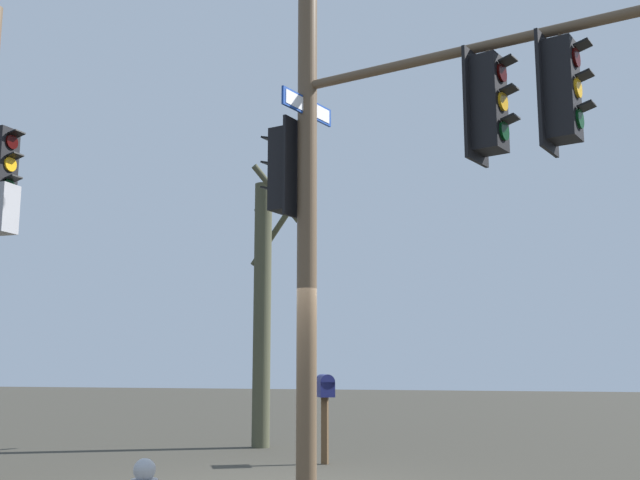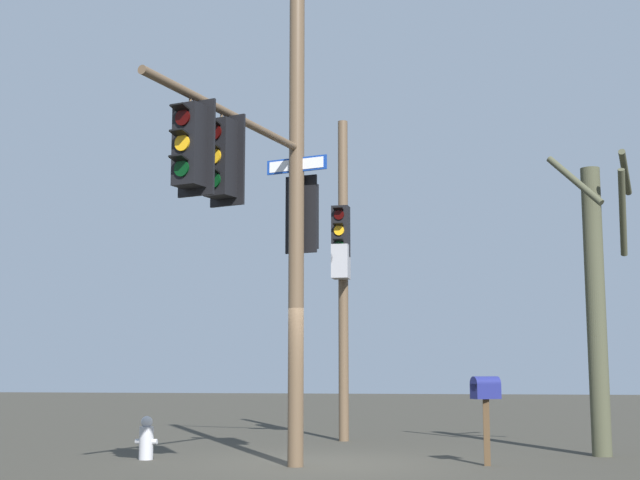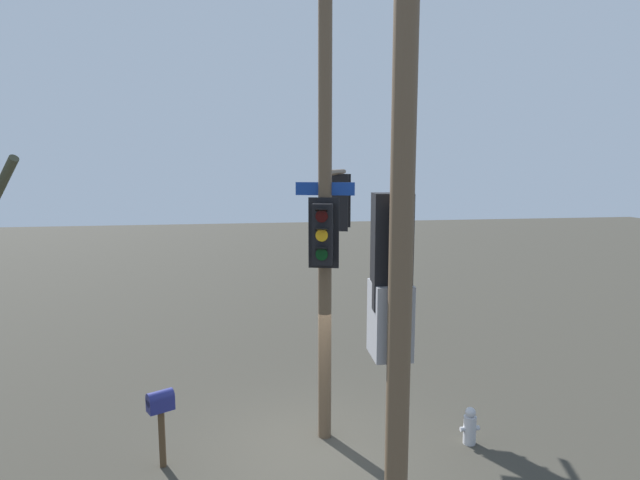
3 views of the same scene
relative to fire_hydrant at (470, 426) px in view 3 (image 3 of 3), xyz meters
The scene contains 5 objects.
ground_plane 3.06m from the fire_hydrant, behind, with size 80.00×80.00×0.00m, color #35332B.
main_signal_pole_assembly 5.29m from the fire_hydrant, 149.57° to the left, with size 4.01×4.85×8.98m.
secondary_pole_assembly 6.16m from the fire_hydrant, 124.07° to the right, with size 0.39×0.77×7.02m.
fire_hydrant is the anchor object (origin of this frame).
mailbox 5.76m from the fire_hydrant, behind, with size 0.50×0.42×1.41m.
Camera 3 is at (-1.23, -8.92, 5.26)m, focal length 28.88 mm.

